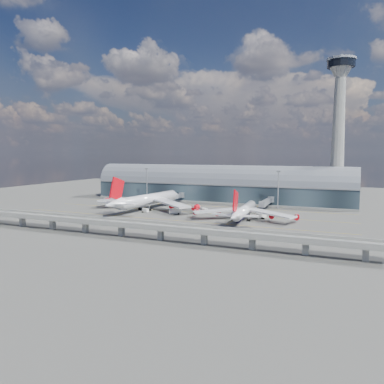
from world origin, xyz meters
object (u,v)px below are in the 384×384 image
at_px(airliner_right, 244,211).
at_px(cargo_train_2, 327,241).
at_px(service_truck_2, 176,212).
at_px(service_truck_1, 145,210).
at_px(floodlight_mast_left, 147,184).
at_px(service_truck_4, 254,210).
at_px(service_truck_0, 127,207).
at_px(cargo_train_0, 153,224).
at_px(service_truck_5, 204,211).
at_px(cargo_train_1, 176,226).
at_px(service_truck_3, 261,216).
at_px(airliner_left, 146,200).
at_px(floodlight_mast_right, 278,189).
at_px(control_tower, 338,132).

xyz_separation_m(airliner_right, cargo_train_2, (46.05, -39.02, -4.14)).
bearing_deg(service_truck_2, airliner_right, -114.35).
xyz_separation_m(service_truck_1, cargo_train_2, (110.35, -41.47, -0.26)).
bearing_deg(airliner_right, floodlight_mast_left, 146.73).
height_order(airliner_right, service_truck_4, airliner_right).
xyz_separation_m(service_truck_0, service_truck_1, (18.14, -6.89, -0.20)).
relative_size(service_truck_2, cargo_train_0, 0.79).
bearing_deg(service_truck_1, cargo_train_0, -126.99).
bearing_deg(service_truck_1, service_truck_5, -52.72).
bearing_deg(service_truck_0, service_truck_4, 18.91).
bearing_deg(cargo_train_2, cargo_train_1, 84.43).
xyz_separation_m(floodlight_mast_left, service_truck_3, (97.76, -39.94, -12.09)).
distance_m(floodlight_mast_left, cargo_train_1, 106.68).
height_order(airliner_right, cargo_train_1, airliner_right).
relative_size(service_truck_2, service_truck_3, 1.26).
relative_size(airliner_left, service_truck_4, 15.21).
bearing_deg(airliner_left, cargo_train_1, -40.68).
relative_size(airliner_left, service_truck_0, 11.29).
bearing_deg(cargo_train_2, floodlight_mast_right, 20.59).
bearing_deg(service_truck_2, cargo_train_2, -134.01).
height_order(cargo_train_0, cargo_train_2, cargo_train_2).
relative_size(floodlight_mast_left, service_truck_5, 4.15).
height_order(control_tower, service_truck_4, control_tower).
bearing_deg(floodlight_mast_right, cargo_train_0, -121.01).
height_order(control_tower, floodlight_mast_right, control_tower).
relative_size(airliner_left, airliner_right, 1.26).
relative_size(service_truck_3, cargo_train_0, 0.63).
distance_m(cargo_train_1, cargo_train_2, 71.91).
relative_size(floodlight_mast_left, service_truck_1, 5.50).
bearing_deg(service_truck_3, floodlight_mast_left, -164.08).
relative_size(floodlight_mast_left, airliner_right, 0.41).
height_order(service_truck_1, cargo_train_2, service_truck_1).
bearing_deg(control_tower, service_truck_3, -118.73).
distance_m(floodlight_mast_left, service_truck_5, 71.35).
bearing_deg(floodlight_mast_right, floodlight_mast_left, 180.00).
xyz_separation_m(airliner_left, cargo_train_0, (28.99, -43.92, -5.96)).
distance_m(control_tower, airliner_left, 138.83).
height_order(service_truck_1, cargo_train_1, service_truck_1).
relative_size(service_truck_4, cargo_train_0, 0.51).
bearing_deg(floodlight_mast_right, airliner_left, -153.96).
xyz_separation_m(floodlight_mast_right, service_truck_2, (-54.05, -44.94, -12.18)).
bearing_deg(cargo_train_0, service_truck_0, 42.45).
height_order(service_truck_4, cargo_train_1, service_truck_4).
bearing_deg(floodlight_mast_right, service_truck_1, -147.41).
bearing_deg(cargo_train_0, service_truck_4, -35.03).
xyz_separation_m(floodlight_mast_left, service_truck_5, (60.97, -35.03, -12.08)).
relative_size(floodlight_mast_right, cargo_train_1, 2.30).
bearing_deg(service_truck_3, service_truck_1, -136.00).
bearing_deg(service_truck_1, airliner_left, 44.30).
bearing_deg(service_truck_4, floodlight_mast_right, 60.96).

